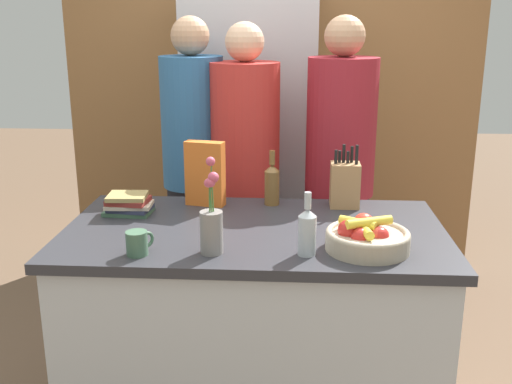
{
  "coord_description": "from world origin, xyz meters",
  "views": [
    {
      "loc": [
        0.15,
        -2.26,
        1.69
      ],
      "look_at": [
        0.0,
        0.1,
        1.01
      ],
      "focal_mm": 42.0,
      "sensor_mm": 36.0,
      "label": 1
    }
  ],
  "objects_px": {
    "flower_vase": "(211,225)",
    "person_at_sink": "(194,160)",
    "cereal_box": "(205,174)",
    "refrigerator": "(251,144)",
    "knife_block": "(345,184)",
    "bottle_vinegar": "(272,183)",
    "book_stack": "(129,204)",
    "coffee_mug": "(138,243)",
    "person_in_blue": "(245,168)",
    "bottle_oil": "(307,230)",
    "fruit_bowl": "(367,237)",
    "person_in_red_tee": "(340,167)"
  },
  "relations": [
    {
      "from": "fruit_bowl",
      "to": "flower_vase",
      "type": "xyz_separation_m",
      "value": [
        -0.55,
        -0.06,
        0.06
      ]
    },
    {
      "from": "coffee_mug",
      "to": "book_stack",
      "type": "height_order",
      "value": "book_stack"
    },
    {
      "from": "bottle_oil",
      "to": "bottle_vinegar",
      "type": "relative_size",
      "value": 0.93
    },
    {
      "from": "knife_block",
      "to": "bottle_vinegar",
      "type": "relative_size",
      "value": 1.14
    },
    {
      "from": "coffee_mug",
      "to": "cereal_box",
      "type": "bearing_deg",
      "value": 75.61
    },
    {
      "from": "fruit_bowl",
      "to": "person_in_blue",
      "type": "xyz_separation_m",
      "value": [
        -0.52,
        0.98,
        0.01
      ]
    },
    {
      "from": "bottle_oil",
      "to": "coffee_mug",
      "type": "bearing_deg",
      "value": -176.47
    },
    {
      "from": "flower_vase",
      "to": "person_at_sink",
      "type": "bearing_deg",
      "value": 102.42
    },
    {
      "from": "person_in_red_tee",
      "to": "flower_vase",
      "type": "bearing_deg",
      "value": -126.96
    },
    {
      "from": "refrigerator",
      "to": "person_at_sink",
      "type": "xyz_separation_m",
      "value": [
        -0.27,
        -0.56,
        0.03
      ]
    },
    {
      "from": "knife_block",
      "to": "coffee_mug",
      "type": "bearing_deg",
      "value": -141.35
    },
    {
      "from": "cereal_box",
      "to": "coffee_mug",
      "type": "bearing_deg",
      "value": -104.39
    },
    {
      "from": "cereal_box",
      "to": "bottle_oil",
      "type": "height_order",
      "value": "cereal_box"
    },
    {
      "from": "person_in_red_tee",
      "to": "knife_block",
      "type": "bearing_deg",
      "value": -100.69
    },
    {
      "from": "cereal_box",
      "to": "bottle_oil",
      "type": "distance_m",
      "value": 0.72
    },
    {
      "from": "refrigerator",
      "to": "bottle_oil",
      "type": "height_order",
      "value": "refrigerator"
    },
    {
      "from": "bottle_oil",
      "to": "person_at_sink",
      "type": "height_order",
      "value": "person_at_sink"
    },
    {
      "from": "knife_block",
      "to": "person_in_red_tee",
      "type": "height_order",
      "value": "person_in_red_tee"
    },
    {
      "from": "refrigerator",
      "to": "fruit_bowl",
      "type": "height_order",
      "value": "refrigerator"
    },
    {
      "from": "refrigerator",
      "to": "coffee_mug",
      "type": "distance_m",
      "value": 1.74
    },
    {
      "from": "refrigerator",
      "to": "person_at_sink",
      "type": "height_order",
      "value": "refrigerator"
    },
    {
      "from": "cereal_box",
      "to": "bottle_vinegar",
      "type": "distance_m",
      "value": 0.3
    },
    {
      "from": "coffee_mug",
      "to": "person_in_blue",
      "type": "height_order",
      "value": "person_in_blue"
    },
    {
      "from": "coffee_mug",
      "to": "bottle_oil",
      "type": "height_order",
      "value": "bottle_oil"
    },
    {
      "from": "refrigerator",
      "to": "cereal_box",
      "type": "relative_size",
      "value": 6.49
    },
    {
      "from": "knife_block",
      "to": "flower_vase",
      "type": "relative_size",
      "value": 0.81
    },
    {
      "from": "book_stack",
      "to": "bottle_oil",
      "type": "height_order",
      "value": "bottle_oil"
    },
    {
      "from": "knife_block",
      "to": "person_in_red_tee",
      "type": "xyz_separation_m",
      "value": [
        0.01,
        0.42,
        -0.03
      ]
    },
    {
      "from": "person_in_red_tee",
      "to": "cereal_box",
      "type": "bearing_deg",
      "value": -154.68
    },
    {
      "from": "cereal_box",
      "to": "bottle_vinegar",
      "type": "relative_size",
      "value": 1.16
    },
    {
      "from": "bottle_vinegar",
      "to": "person_in_blue",
      "type": "xyz_separation_m",
      "value": [
        -0.16,
        0.45,
        -0.04
      ]
    },
    {
      "from": "bottle_vinegar",
      "to": "person_in_red_tee",
      "type": "relative_size",
      "value": 0.15
    },
    {
      "from": "coffee_mug",
      "to": "person_in_red_tee",
      "type": "distance_m",
      "value": 1.3
    },
    {
      "from": "cereal_box",
      "to": "flower_vase",
      "type": "bearing_deg",
      "value": -79.63
    },
    {
      "from": "person_at_sink",
      "to": "person_in_red_tee",
      "type": "xyz_separation_m",
      "value": [
        0.77,
        -0.11,
        -0.0
      ]
    },
    {
      "from": "person_in_red_tee",
      "to": "book_stack",
      "type": "bearing_deg",
      "value": -157.37
    },
    {
      "from": "person_at_sink",
      "to": "person_in_blue",
      "type": "relative_size",
      "value": 1.02
    },
    {
      "from": "refrigerator",
      "to": "person_in_blue",
      "type": "relative_size",
      "value": 1.12
    },
    {
      "from": "bottle_vinegar",
      "to": "person_at_sink",
      "type": "relative_size",
      "value": 0.15
    },
    {
      "from": "person_at_sink",
      "to": "cereal_box",
      "type": "bearing_deg",
      "value": -71.23
    },
    {
      "from": "coffee_mug",
      "to": "bottle_vinegar",
      "type": "height_order",
      "value": "bottle_vinegar"
    },
    {
      "from": "book_stack",
      "to": "bottle_vinegar",
      "type": "distance_m",
      "value": 0.63
    },
    {
      "from": "fruit_bowl",
      "to": "knife_block",
      "type": "distance_m",
      "value": 0.53
    },
    {
      "from": "knife_block",
      "to": "flower_vase",
      "type": "distance_m",
      "value": 0.78
    },
    {
      "from": "knife_block",
      "to": "book_stack",
      "type": "distance_m",
      "value": 0.95
    },
    {
      "from": "knife_block",
      "to": "book_stack",
      "type": "bearing_deg",
      "value": -169.75
    },
    {
      "from": "person_in_blue",
      "to": "cereal_box",
      "type": "bearing_deg",
      "value": -134.54
    },
    {
      "from": "book_stack",
      "to": "bottle_oil",
      "type": "bearing_deg",
      "value": -28.9
    },
    {
      "from": "flower_vase",
      "to": "cereal_box",
      "type": "bearing_deg",
      "value": 100.37
    },
    {
      "from": "flower_vase",
      "to": "person_in_blue",
      "type": "xyz_separation_m",
      "value": [
        0.04,
        1.04,
        -0.05
      ]
    }
  ]
}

